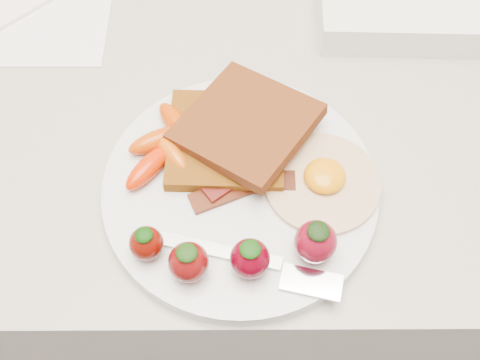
{
  "coord_description": "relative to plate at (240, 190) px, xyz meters",
  "views": [
    {
      "loc": [
        0.03,
        1.24,
        1.42
      ],
      "look_at": [
        0.03,
        1.54,
        0.93
      ],
      "focal_mm": 45.0,
      "sensor_mm": 36.0,
      "label": 1
    }
  ],
  "objects": [
    {
      "name": "toast_lower",
      "position": [
        -0.01,
        0.05,
        0.02
      ],
      "size": [
        0.12,
        0.12,
        0.01
      ],
      "primitive_type": "cube",
      "rotation": [
        0.0,
        0.0,
        -0.03
      ],
      "color": "#411F05",
      "rests_on": "plate"
    },
    {
      "name": "fried_egg",
      "position": [
        0.08,
        0.0,
        0.01
      ],
      "size": [
        0.14,
        0.14,
        0.02
      ],
      "color": "beige",
      "rests_on": "plate"
    },
    {
      "name": "baby_carrots",
      "position": [
        -0.08,
        0.04,
        0.02
      ],
      "size": [
        0.08,
        0.11,
        0.02
      ],
      "color": "#B93B03",
      "rests_on": "plate"
    },
    {
      "name": "plate",
      "position": [
        0.0,
        0.0,
        0.0
      ],
      "size": [
        0.27,
        0.27,
        0.02
      ],
      "primitive_type": "cylinder",
      "color": "silver",
      "rests_on": "counter"
    },
    {
      "name": "counter",
      "position": [
        -0.03,
        0.16,
        -0.46
      ],
      "size": [
        2.0,
        0.6,
        0.9
      ],
      "primitive_type": "cube",
      "color": "gray",
      "rests_on": "ground"
    },
    {
      "name": "bacon_strips",
      "position": [
        0.0,
        0.0,
        0.01
      ],
      "size": [
        0.1,
        0.08,
        0.01
      ],
      "color": "black",
      "rests_on": "plate"
    },
    {
      "name": "toast_upper",
      "position": [
        0.01,
        0.06,
        0.03
      ],
      "size": [
        0.16,
        0.16,
        0.03
      ],
      "primitive_type": "cube",
      "rotation": [
        0.0,
        -0.1,
        -0.62
      ],
      "color": "black",
      "rests_on": "toast_lower"
    },
    {
      "name": "fork",
      "position": [
        0.01,
        -0.08,
        0.01
      ],
      "size": [
        0.18,
        0.07,
        0.0
      ],
      "color": "silver",
      "rests_on": "plate"
    },
    {
      "name": "strawberries",
      "position": [
        -0.0,
        -0.08,
        0.03
      ],
      "size": [
        0.19,
        0.06,
        0.05
      ],
      "color": "#550903",
      "rests_on": "plate"
    }
  ]
}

